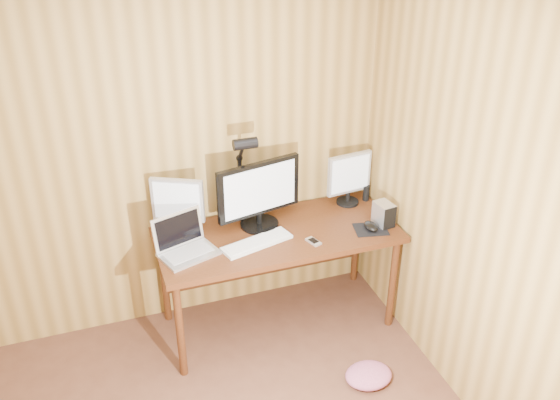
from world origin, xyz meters
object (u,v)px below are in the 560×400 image
desk (274,242)px  monitor_left (178,205)px  mouse (371,226)px  hard_drive (384,214)px  desk_lamp (243,165)px  phone (313,241)px  monitor_center (259,194)px  laptop (184,243)px  keyboard (257,243)px  speaker (366,193)px  monitor_right (349,178)px

desk → monitor_left: 0.71m
mouse → hard_drive: size_ratio=0.76×
desk → desk_lamp: desk_lamp is taller
desk → phone: size_ratio=13.40×
monitor_center → phone: 0.48m
desk → monitor_center: 0.38m
laptop → keyboard: laptop is taller
laptop → monitor_center: bearing=-3.2°
keyboard → hard_drive: 0.89m
mouse → speaker: (0.15, 0.39, 0.03)m
laptop → keyboard: 0.46m
monitor_center → speaker: monitor_center is taller
hard_drive → desk: bearing=155.8°
laptop → mouse: (1.23, -0.14, -0.04)m
keyboard → speaker: size_ratio=4.22×
mouse → desk_lamp: desk_lamp is taller
mouse → hard_drive: 0.13m
desk → monitor_center: bearing=147.9°
keyboard → mouse: size_ratio=4.03×
phone → speaker: speaker is taller
keyboard → laptop: bearing=156.4°
monitor_left → mouse: 1.28m
keyboard → monitor_left: bearing=129.6°
hard_drive → laptop: bearing=167.4°
laptop → desk_lamp: size_ratio=0.60×
speaker → monitor_left: bearing=-180.0°
hard_drive → desk_lamp: size_ratio=0.24×
monitor_center → mouse: size_ratio=4.85×
monitor_right → speaker: size_ratio=3.31×
monitor_right → monitor_center: bearing=-179.9°
monitor_center → monitor_right: bearing=-5.2°
desk → mouse: 0.66m
monitor_left → laptop: 0.28m
monitor_center → monitor_right: 0.70m
monitor_left → keyboard: bearing=-8.2°
monitor_center → keyboard: size_ratio=1.20×
monitor_right → desk_lamp: bearing=172.2°
laptop → phone: size_ratio=3.41×
desk_lamp → phone: bearing=-52.3°
laptop → mouse: 1.24m
monitor_center → keyboard: (-0.09, -0.22, -0.23)m
monitor_left → monitor_right: 1.22m
hard_drive → phone: 0.54m
laptop → desk_lamp: desk_lamp is taller
speaker → desk_lamp: (-0.92, 0.01, 0.36)m
laptop → desk_lamp: (0.46, 0.25, 0.36)m
keyboard → monitor_right: bearing=6.2°
desk → monitor_right: size_ratio=4.15×
monitor_right → desk_lamp: 0.80m
monitor_right → hard_drive: bearing=-81.5°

